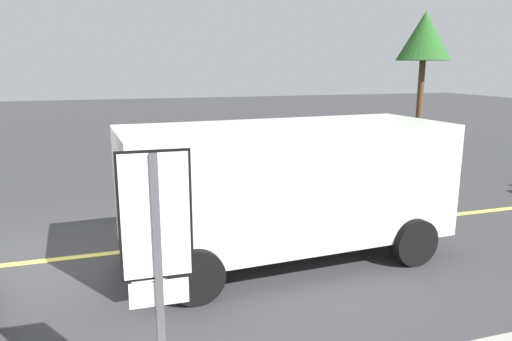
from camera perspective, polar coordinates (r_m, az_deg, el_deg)
ground_plane at (r=8.56m, az=-21.99°, el=-9.80°), size 80.00×80.00×0.00m
lane_marking_centre at (r=8.81m, az=-1.97°, el=-8.19°), size 28.00×0.16×0.01m
speed_limit_sign at (r=3.67m, az=-11.76°, el=-9.28°), size 0.54×0.06×2.52m
white_van at (r=7.67m, az=3.87°, el=-1.46°), size 5.31×2.50×2.20m
tree_left_verge at (r=19.01m, az=19.55°, el=14.79°), size 1.96×1.96×5.06m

